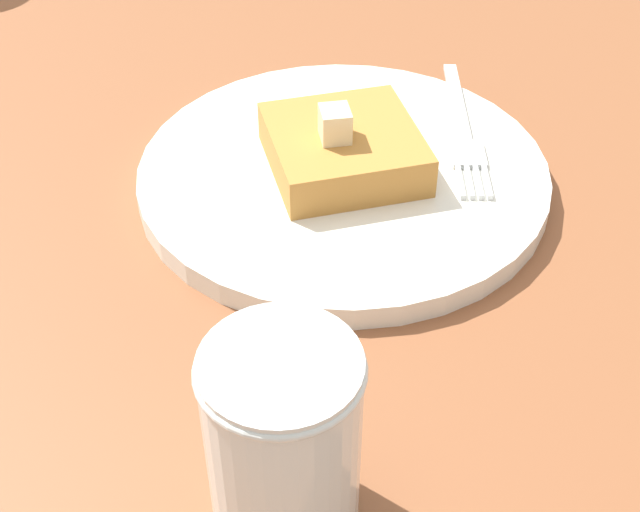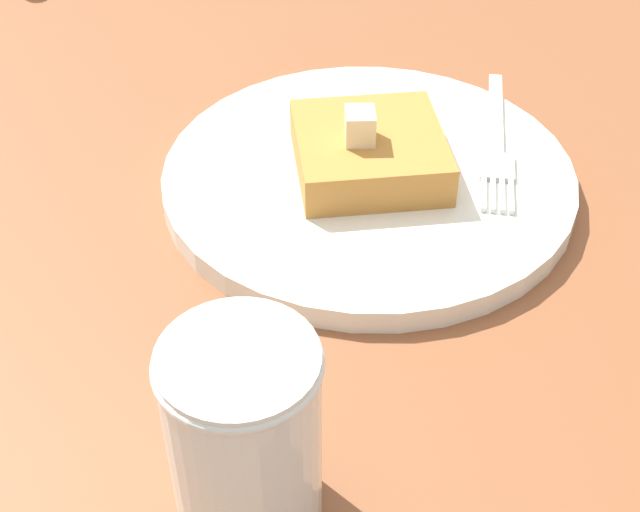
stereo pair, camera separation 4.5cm
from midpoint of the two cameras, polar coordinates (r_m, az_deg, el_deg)
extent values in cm
cube|color=brown|center=(64.84, -5.13, 7.63)|extent=(115.23, 115.23, 2.44)
cylinder|color=silver|center=(57.18, -0.79, 5.08)|extent=(26.12, 26.12, 1.50)
torus|color=brown|center=(56.97, -0.79, 5.36)|extent=(26.12, 26.12, 0.80)
cube|color=#B27733|center=(55.98, -0.81, 6.79)|extent=(9.49, 9.35, 2.64)
cube|color=beige|center=(54.08, -1.45, 8.36)|extent=(2.08, 1.89, 1.98)
cube|color=silver|center=(63.26, 6.72, 9.68)|extent=(9.94, 3.14, 0.36)
cube|color=silver|center=(57.92, 7.23, 6.37)|extent=(3.23, 2.78, 0.36)
cube|color=silver|center=(55.61, 8.35, 4.59)|extent=(3.19, 1.04, 0.36)
cube|color=silver|center=(55.53, 7.79, 4.60)|extent=(3.19, 1.04, 0.36)
cube|color=silver|center=(55.47, 7.23, 4.61)|extent=(3.19, 1.04, 0.36)
cube|color=silver|center=(55.40, 6.66, 4.62)|extent=(3.19, 1.04, 0.36)
cylinder|color=#441C07|center=(37.72, -5.85, -13.05)|extent=(5.82, 5.82, 7.86)
cylinder|color=silver|center=(36.88, -5.96, -12.10)|extent=(6.33, 6.33, 9.94)
torus|color=silver|center=(33.39, -6.50, -7.44)|extent=(6.58, 6.58, 0.50)
camera|label=1|loc=(0.02, -92.87, -2.50)|focal=50.00mm
camera|label=2|loc=(0.02, 87.13, 2.50)|focal=50.00mm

